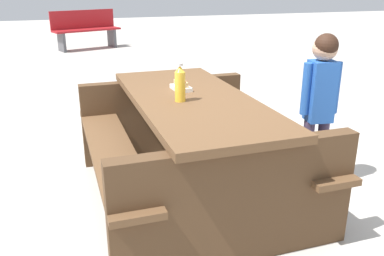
% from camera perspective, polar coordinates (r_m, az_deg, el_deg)
% --- Properties ---
extents(ground_plane, '(30.00, 30.00, 0.00)m').
position_cam_1_polar(ground_plane, '(3.09, 0.00, -9.20)').
color(ground_plane, '#B7B2A8').
rests_on(ground_plane, ground).
extents(picnic_table, '(1.81, 1.42, 0.75)m').
position_cam_1_polar(picnic_table, '(2.90, 0.00, -1.49)').
color(picnic_table, brown).
rests_on(picnic_table, ground).
extents(soda_bottle, '(0.07, 0.07, 0.25)m').
position_cam_1_polar(soda_bottle, '(2.67, -1.66, 6.12)').
color(soda_bottle, yellow).
rests_on(soda_bottle, picnic_table).
extents(hotdog_tray, '(0.19, 0.12, 0.08)m').
position_cam_1_polar(hotdog_tray, '(2.97, -1.54, 5.85)').
color(hotdog_tray, white).
rests_on(hotdog_tray, picnic_table).
extents(child_in_coat, '(0.19, 0.28, 1.15)m').
position_cam_1_polar(child_in_coat, '(3.11, 17.31, 4.77)').
color(child_in_coat, '#3F334C').
rests_on(child_in_coat, ground).
extents(park_bench_mid, '(0.86, 1.55, 0.85)m').
position_cam_1_polar(park_bench_mid, '(9.87, -14.47, 13.12)').
color(park_bench_mid, maroon).
rests_on(park_bench_mid, ground).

